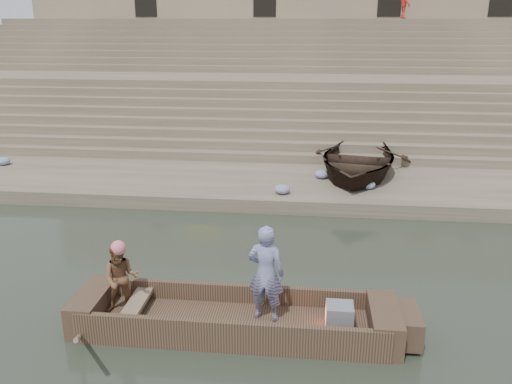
% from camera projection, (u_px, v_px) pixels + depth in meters
% --- Properties ---
extents(ground, '(120.00, 120.00, 0.00)m').
position_uv_depth(ground, '(249.00, 339.00, 8.89)').
color(ground, '#283125').
rests_on(ground, ground).
extents(lower_landing, '(32.00, 4.00, 0.40)m').
position_uv_depth(lower_landing, '(280.00, 186.00, 16.37)').
color(lower_landing, gray).
rests_on(lower_landing, ground).
extents(mid_landing, '(32.00, 3.00, 2.80)m').
position_uv_depth(mid_landing, '(291.00, 109.00, 23.07)').
color(mid_landing, gray).
rests_on(mid_landing, ground).
extents(upper_landing, '(32.00, 3.00, 5.20)m').
position_uv_depth(upper_landing, '(297.00, 67.00, 29.30)').
color(upper_landing, gray).
rests_on(upper_landing, ground).
extents(ghat_steps, '(32.00, 11.00, 5.20)m').
position_uv_depth(ghat_steps, '(293.00, 95.00, 24.54)').
color(ghat_steps, gray).
rests_on(ghat_steps, ground).
extents(building_wall, '(32.00, 5.07, 11.20)m').
position_uv_depth(building_wall, '(301.00, 12.00, 32.13)').
color(building_wall, '#9C8C6A').
rests_on(building_wall, ground).
extents(main_rowboat, '(5.00, 1.30, 0.22)m').
position_uv_depth(main_rowboat, '(234.00, 325.00, 9.10)').
color(main_rowboat, brown).
rests_on(main_rowboat, ground).
extents(rowboat_trim, '(6.04, 2.63, 1.96)m').
position_uv_depth(rowboat_trim, '(246.00, 316.00, 9.01)').
color(rowboat_trim, brown).
rests_on(rowboat_trim, ground).
extents(standing_man, '(0.69, 0.51, 1.73)m').
position_uv_depth(standing_man, '(266.00, 273.00, 8.85)').
color(standing_man, navy).
rests_on(standing_man, main_rowboat).
extents(rowing_man, '(0.72, 0.62, 1.29)m').
position_uv_depth(rowing_man, '(121.00, 279.00, 9.13)').
color(rowing_man, '#20612D').
rests_on(rowing_man, main_rowboat).
extents(television, '(0.46, 0.42, 0.40)m').
position_uv_depth(television, '(339.00, 315.00, 8.82)').
color(television, slate).
rests_on(television, main_rowboat).
extents(beached_rowboat, '(4.20, 5.34, 1.00)m').
position_uv_depth(beached_rowboat, '(357.00, 160.00, 16.65)').
color(beached_rowboat, '#2D2116').
rests_on(beached_rowboat, lower_landing).
extents(pedestrian, '(0.83, 1.23, 1.75)m').
position_uv_depth(pedestrian, '(406.00, 1.00, 27.88)').
color(pedestrian, '#A9231C').
rests_on(pedestrian, upper_landing).
extents(cloth_bundles, '(12.66, 2.80, 0.26)m').
position_uv_depth(cloth_bundles, '(259.00, 175.00, 16.38)').
color(cloth_bundles, '#3F5999').
rests_on(cloth_bundles, lower_landing).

